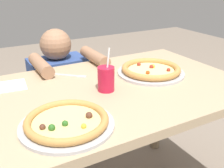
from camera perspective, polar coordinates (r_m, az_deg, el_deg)
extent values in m
cube|color=tan|center=(1.29, 1.83, -1.00)|extent=(1.20, 0.82, 0.04)
cylinder|color=#89765B|center=(1.62, -21.28, -12.62)|extent=(0.07, 0.07, 0.71)
cylinder|color=#89765B|center=(1.97, 9.73, -4.60)|extent=(0.07, 0.07, 0.71)
cylinder|color=#B7B7BC|center=(0.96, -9.60, -8.63)|extent=(0.33, 0.33, 0.01)
cylinder|color=#E5CC7F|center=(0.95, -9.64, -8.07)|extent=(0.24, 0.24, 0.01)
torus|color=#C68C47|center=(0.95, -9.67, -7.62)|extent=(0.29, 0.29, 0.03)
sphere|color=#2D6623|center=(0.91, -12.79, -9.09)|extent=(0.02, 0.02, 0.02)
sphere|color=gold|center=(0.90, -6.08, -8.95)|extent=(0.02, 0.02, 0.02)
sphere|color=#2D6623|center=(0.92, -10.03, -8.32)|extent=(0.02, 0.02, 0.02)
sphere|color=brown|center=(0.92, -14.67, -8.90)|extent=(0.02, 0.02, 0.02)
sphere|color=brown|center=(0.96, -4.93, -6.70)|extent=(0.03, 0.03, 0.03)
cylinder|color=#B7B7BC|center=(1.44, 8.30, 2.42)|extent=(0.35, 0.35, 0.01)
cylinder|color=#EFD68C|center=(1.43, 8.32, 2.83)|extent=(0.25, 0.25, 0.01)
torus|color=#C68C47|center=(1.43, 8.35, 3.24)|extent=(0.31, 0.31, 0.03)
sphere|color=maroon|center=(1.43, 12.02, 2.97)|extent=(0.02, 0.02, 0.02)
sphere|color=gold|center=(1.47, 8.76, 3.76)|extent=(0.02, 0.02, 0.02)
sphere|color=maroon|center=(1.49, 5.78, 4.22)|extent=(0.02, 0.02, 0.02)
sphere|color=#BF4C19|center=(1.37, 7.67, 2.44)|extent=(0.02, 0.02, 0.02)
sphere|color=maroon|center=(1.46, 8.46, 3.70)|extent=(0.02, 0.02, 0.02)
cylinder|color=red|center=(1.20, -1.29, 1.09)|extent=(0.08, 0.08, 0.11)
cylinder|color=white|center=(1.18, -0.83, 5.33)|extent=(0.03, 0.02, 0.10)
cube|color=white|center=(1.36, -21.31, -0.45)|extent=(0.17, 0.16, 0.00)
cube|color=silver|center=(1.43, -10.24, 1.95)|extent=(0.13, 0.12, 0.00)
cube|color=silver|center=(1.39, -6.45, 1.62)|extent=(0.05, 0.05, 0.00)
cylinder|color=#333847|center=(1.98, -10.56, -8.88)|extent=(0.29, 0.29, 0.45)
cube|color=#334C8C|center=(1.81, -11.38, 1.05)|extent=(0.36, 0.22, 0.28)
sphere|color=#A37556|center=(1.74, -11.98, 8.28)|extent=(0.20, 0.20, 0.20)
cylinder|color=#A37556|center=(1.50, -15.01, 3.91)|extent=(0.07, 0.28, 0.07)
cylinder|color=#A37556|center=(1.60, -3.75, 5.86)|extent=(0.07, 0.28, 0.07)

